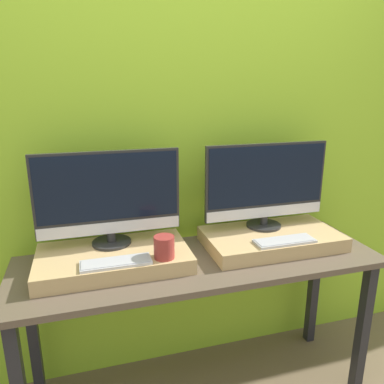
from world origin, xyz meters
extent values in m
cube|color=#9ED12D|center=(0.00, 0.63, 1.30)|extent=(8.00, 0.04, 2.60)
cube|color=brown|center=(0.00, 0.28, 0.77)|extent=(1.74, 0.56, 0.03)
cube|color=#232328|center=(0.81, 0.06, 0.38)|extent=(0.05, 0.05, 0.76)
cube|color=#232328|center=(-0.81, 0.50, 0.38)|extent=(0.05, 0.05, 0.76)
cube|color=#232328|center=(0.81, 0.50, 0.38)|extent=(0.05, 0.05, 0.76)
cube|color=tan|center=(-0.40, 0.33, 0.82)|extent=(0.68, 0.38, 0.07)
cylinder|color=#282828|center=(-0.40, 0.42, 0.86)|extent=(0.18, 0.18, 0.01)
cylinder|color=#282828|center=(-0.40, 0.42, 0.89)|extent=(0.04, 0.04, 0.04)
cube|color=#282828|center=(-0.40, 0.42, 1.11)|extent=(0.66, 0.02, 0.39)
cube|color=black|center=(-0.40, 0.40, 1.14)|extent=(0.64, 0.00, 0.31)
cube|color=silver|center=(-0.40, 0.40, 0.94)|extent=(0.65, 0.00, 0.06)
cube|color=silver|center=(-0.40, 0.19, 0.86)|extent=(0.30, 0.10, 0.01)
cube|color=#B2B2B7|center=(-0.40, 0.19, 0.87)|extent=(0.29, 0.09, 0.00)
cylinder|color=#9E332D|center=(-0.19, 0.19, 0.91)|extent=(0.09, 0.09, 0.10)
cube|color=tan|center=(0.40, 0.33, 0.82)|extent=(0.68, 0.38, 0.07)
cylinder|color=#282828|center=(0.40, 0.42, 0.86)|extent=(0.18, 0.18, 0.01)
cylinder|color=#282828|center=(0.40, 0.42, 0.89)|extent=(0.04, 0.04, 0.04)
cube|color=#282828|center=(0.40, 0.42, 1.11)|extent=(0.66, 0.02, 0.39)
cube|color=black|center=(0.40, 0.40, 1.14)|extent=(0.64, 0.00, 0.31)
cube|color=silver|center=(0.40, 0.40, 0.94)|extent=(0.65, 0.00, 0.06)
cube|color=silver|center=(0.40, 0.19, 0.86)|extent=(0.30, 0.10, 0.01)
cube|color=#B2B2B7|center=(0.40, 0.19, 0.87)|extent=(0.29, 0.09, 0.00)
camera|label=1|loc=(-0.50, -1.27, 1.59)|focal=35.00mm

